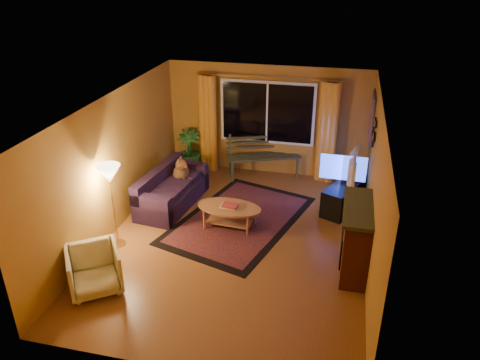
% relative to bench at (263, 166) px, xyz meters
% --- Properties ---
extents(floor, '(4.50, 6.00, 0.02)m').
position_rel_bench_xyz_m(floor, '(0.02, -2.73, -0.26)').
color(floor, brown).
rests_on(floor, ground).
extents(ceiling, '(4.50, 6.00, 0.02)m').
position_rel_bench_xyz_m(ceiling, '(0.02, -2.73, 2.26)').
color(ceiling, white).
rests_on(ceiling, ground).
extents(wall_back, '(4.50, 0.02, 2.50)m').
position_rel_bench_xyz_m(wall_back, '(0.02, 0.28, 1.00)').
color(wall_back, '#B47D2A').
rests_on(wall_back, ground).
extents(wall_left, '(0.02, 6.00, 2.50)m').
position_rel_bench_xyz_m(wall_left, '(-2.24, -2.73, 1.00)').
color(wall_left, '#B47D2A').
rests_on(wall_left, ground).
extents(wall_right, '(0.02, 6.00, 2.50)m').
position_rel_bench_xyz_m(wall_right, '(2.28, -2.73, 1.00)').
color(wall_right, '#B47D2A').
rests_on(wall_right, ground).
extents(window, '(2.00, 0.02, 1.30)m').
position_rel_bench_xyz_m(window, '(0.02, 0.21, 1.20)').
color(window, black).
rests_on(window, wall_back).
extents(curtain_rod, '(3.20, 0.03, 0.03)m').
position_rel_bench_xyz_m(curtain_rod, '(0.02, 0.17, 2.00)').
color(curtain_rod, '#BF8C3F').
rests_on(curtain_rod, wall_back).
extents(curtain_left, '(0.36, 0.36, 2.24)m').
position_rel_bench_xyz_m(curtain_left, '(-1.33, 0.15, 0.87)').
color(curtain_left, orange).
rests_on(curtain_left, ground).
extents(curtain_right, '(0.36, 0.36, 2.24)m').
position_rel_bench_xyz_m(curtain_right, '(1.37, 0.15, 0.87)').
color(curtain_right, orange).
rests_on(curtain_right, ground).
extents(bench, '(1.71, 1.06, 0.50)m').
position_rel_bench_xyz_m(bench, '(0.00, 0.00, 0.00)').
color(bench, '#2E3320').
rests_on(bench, ground).
extents(potted_plant, '(0.57, 0.57, 0.99)m').
position_rel_bench_xyz_m(potted_plant, '(-1.77, -0.04, 0.25)').
color(potted_plant, '#235B1E').
rests_on(potted_plant, ground).
extents(sofa, '(1.01, 1.94, 0.75)m').
position_rel_bench_xyz_m(sofa, '(-1.55, -1.75, 0.13)').
color(sofa, black).
rests_on(sofa, ground).
extents(dog, '(0.37, 0.48, 0.49)m').
position_rel_bench_xyz_m(dog, '(-1.50, -1.33, 0.37)').
color(dog, brown).
rests_on(dog, sofa).
extents(armchair, '(1.01, 1.00, 0.77)m').
position_rel_bench_xyz_m(armchair, '(-1.75, -4.54, 0.14)').
color(armchair, beige).
rests_on(armchair, ground).
extents(floor_lamp, '(0.33, 0.33, 1.53)m').
position_rel_bench_xyz_m(floor_lamp, '(-1.98, -3.35, 0.52)').
color(floor_lamp, '#BF8C3F').
rests_on(floor_lamp, ground).
extents(rug, '(2.73, 3.49, 0.02)m').
position_rel_bench_xyz_m(rug, '(-0.09, -2.05, -0.24)').
color(rug, maroon).
rests_on(rug, ground).
extents(coffee_table, '(1.30, 1.30, 0.44)m').
position_rel_bench_xyz_m(coffee_table, '(-0.21, -2.35, -0.03)').
color(coffee_table, '#A36B3E').
rests_on(coffee_table, ground).
extents(tv_console, '(0.94, 1.38, 0.55)m').
position_rel_bench_xyz_m(tv_console, '(1.87, -1.09, 0.03)').
color(tv_console, black).
rests_on(tv_console, ground).
extents(television, '(0.18, 1.12, 0.65)m').
position_rel_bench_xyz_m(television, '(1.87, -1.09, 0.62)').
color(television, black).
rests_on(television, tv_console).
extents(fireplace, '(0.40, 1.20, 1.10)m').
position_rel_bench_xyz_m(fireplace, '(2.07, -3.13, 0.30)').
color(fireplace, maroon).
rests_on(fireplace, ground).
extents(mirror_cluster, '(0.06, 0.60, 0.56)m').
position_rel_bench_xyz_m(mirror_cluster, '(2.23, -1.43, 1.55)').
color(mirror_cluster, black).
rests_on(mirror_cluster, wall_right).
extents(painting, '(0.04, 0.76, 0.96)m').
position_rel_bench_xyz_m(painting, '(2.24, -0.28, 1.40)').
color(painting, '#D55330').
rests_on(painting, wall_right).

